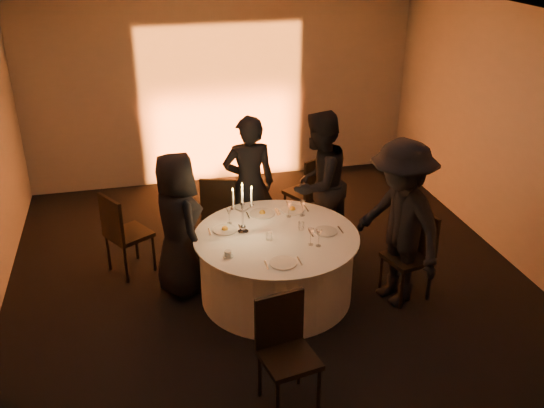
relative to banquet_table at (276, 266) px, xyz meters
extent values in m
plane|color=black|center=(0.00, 0.00, -0.38)|extent=(7.00, 7.00, 0.00)
plane|color=white|center=(0.00, 0.00, 2.62)|extent=(7.00, 7.00, 0.00)
plane|color=#A59F99|center=(0.00, 3.50, 1.12)|extent=(7.00, 0.00, 7.00)
plane|color=#A59F99|center=(3.00, 0.00, 1.12)|extent=(0.00, 7.00, 7.00)
cube|color=black|center=(0.00, 3.20, -0.33)|extent=(0.25, 0.12, 0.10)
cylinder|color=black|center=(0.00, 0.00, -0.37)|extent=(0.60, 0.60, 0.03)
cylinder|color=black|center=(0.00, 0.00, -0.01)|extent=(0.20, 0.20, 0.75)
cylinder|color=white|center=(0.00, 0.00, -0.01)|extent=(1.68, 1.68, 0.75)
cylinder|color=white|center=(0.00, 0.00, 0.38)|extent=(1.80, 1.80, 0.02)
cube|color=black|center=(-1.56, 0.92, 0.11)|extent=(0.62, 0.62, 0.05)
cube|color=black|center=(-1.74, 0.82, 0.39)|extent=(0.26, 0.41, 0.51)
cylinder|color=black|center=(-1.30, 0.86, -0.14)|extent=(0.04, 0.04, 0.48)
cylinder|color=black|center=(-1.49, 1.19, -0.14)|extent=(0.04, 0.04, 0.48)
cylinder|color=black|center=(-1.63, 0.66, -0.14)|extent=(0.04, 0.04, 0.48)
cylinder|color=black|center=(-1.83, 0.99, -0.14)|extent=(0.04, 0.04, 0.48)
cube|color=black|center=(-0.40, 1.31, 0.10)|extent=(0.55, 0.55, 0.05)
cube|color=black|center=(-0.46, 1.12, 0.37)|extent=(0.43, 0.17, 0.50)
cylinder|color=black|center=(-0.17, 1.44, -0.15)|extent=(0.04, 0.04, 0.47)
cylinder|color=black|center=(-0.53, 1.55, -0.15)|extent=(0.04, 0.04, 0.47)
cylinder|color=black|center=(-0.28, 1.08, -0.15)|extent=(0.04, 0.04, 0.47)
cylinder|color=black|center=(-0.64, 1.19, -0.15)|extent=(0.04, 0.04, 0.47)
cube|color=black|center=(0.79, 1.53, 0.13)|extent=(0.63, 0.63, 0.05)
cube|color=black|center=(0.89, 1.34, 0.42)|extent=(0.43, 0.25, 0.53)
cylinder|color=black|center=(0.88, 1.80, -0.13)|extent=(0.04, 0.04, 0.50)
cylinder|color=black|center=(0.52, 1.62, -0.13)|extent=(0.04, 0.04, 0.50)
cylinder|color=black|center=(1.06, 1.44, -0.13)|extent=(0.04, 0.04, 0.50)
cylinder|color=black|center=(0.71, 1.26, -0.13)|extent=(0.04, 0.04, 0.50)
cube|color=black|center=(1.40, -0.34, 0.10)|extent=(0.53, 0.53, 0.05)
cube|color=black|center=(1.59, -0.29, 0.37)|extent=(0.14, 0.44, 0.50)
cylinder|color=black|center=(1.17, -0.20, -0.15)|extent=(0.04, 0.04, 0.47)
cylinder|color=black|center=(1.26, -0.57, -0.15)|extent=(0.04, 0.04, 0.47)
cylinder|color=black|center=(1.54, -0.11, -0.15)|extent=(0.04, 0.04, 0.47)
cylinder|color=black|center=(1.63, -0.48, -0.15)|extent=(0.04, 0.04, 0.47)
cube|color=black|center=(-0.30, -1.67, 0.11)|extent=(0.52, 0.52, 0.05)
cube|color=black|center=(-0.34, -1.47, 0.39)|extent=(0.45, 0.12, 0.51)
cylinder|color=black|center=(-0.46, -1.89, -0.14)|extent=(0.04, 0.04, 0.48)
cylinder|color=black|center=(-0.08, -1.82, -0.14)|extent=(0.04, 0.04, 0.48)
cylinder|color=black|center=(-0.53, -1.51, -0.14)|extent=(0.04, 0.04, 0.48)
cylinder|color=black|center=(-0.15, -1.44, -0.14)|extent=(0.04, 0.04, 0.48)
imported|color=black|center=(-1.02, 0.39, 0.45)|extent=(0.78, 0.95, 1.66)
imported|color=black|center=(-0.06, 1.14, 0.50)|extent=(0.67, 0.46, 1.77)
imported|color=black|center=(0.75, 0.89, 0.53)|extent=(1.13, 1.11, 1.84)
imported|color=black|center=(1.25, -0.36, 0.55)|extent=(1.01, 1.36, 1.88)
cylinder|color=silver|center=(-0.52, 0.24, 0.39)|extent=(0.27, 0.27, 0.01)
cube|color=#BBBBC0|center=(-0.69, 0.24, 0.39)|extent=(0.01, 0.17, 0.01)
cube|color=#BBBBC0|center=(-0.35, 0.24, 0.39)|extent=(0.02, 0.17, 0.01)
sphere|color=orange|center=(-0.52, 0.24, 0.43)|extent=(0.07, 0.07, 0.07)
cylinder|color=silver|center=(-0.04, 0.53, 0.39)|extent=(0.29, 0.29, 0.01)
cube|color=#BBBBC0|center=(-0.21, 0.53, 0.39)|extent=(0.02, 0.17, 0.01)
cube|color=#BBBBC0|center=(0.13, 0.53, 0.39)|extent=(0.02, 0.17, 0.01)
sphere|color=orange|center=(-0.04, 0.53, 0.43)|extent=(0.07, 0.07, 0.07)
cylinder|color=silver|center=(0.33, 0.54, 0.39)|extent=(0.28, 0.28, 0.01)
cube|color=#BBBBC0|center=(0.16, 0.54, 0.39)|extent=(0.02, 0.17, 0.01)
cube|color=#BBBBC0|center=(0.50, 0.54, 0.39)|extent=(0.01, 0.17, 0.01)
sphere|color=orange|center=(0.33, 0.54, 0.43)|extent=(0.07, 0.07, 0.07)
cylinder|color=silver|center=(0.54, -0.06, 0.39)|extent=(0.26, 0.26, 0.01)
cube|color=#BBBBC0|center=(0.37, -0.06, 0.39)|extent=(0.02, 0.17, 0.01)
cube|color=#BBBBC0|center=(0.71, -0.06, 0.39)|extent=(0.01, 0.17, 0.01)
cylinder|color=silver|center=(-0.08, -0.59, 0.39)|extent=(0.27, 0.27, 0.01)
cube|color=#BBBBC0|center=(-0.25, -0.59, 0.39)|extent=(0.02, 0.17, 0.01)
cube|color=#BBBBC0|center=(0.09, -0.59, 0.39)|extent=(0.02, 0.17, 0.01)
cylinder|color=silver|center=(-0.59, -0.32, 0.39)|extent=(0.11, 0.11, 0.01)
cylinder|color=silver|center=(-0.59, -0.32, 0.42)|extent=(0.07, 0.07, 0.06)
cylinder|color=silver|center=(-0.34, 0.14, 0.39)|extent=(0.12, 0.12, 0.02)
sphere|color=silver|center=(-0.34, 0.14, 0.45)|extent=(0.06, 0.06, 0.06)
cylinder|color=silver|center=(-0.34, 0.14, 0.57)|extent=(0.02, 0.02, 0.31)
cylinder|color=silver|center=(-0.34, 0.14, 0.74)|extent=(0.05, 0.05, 0.03)
cylinder|color=white|center=(-0.34, 0.14, 0.85)|extent=(0.02, 0.02, 0.20)
cone|color=#FFAF2D|center=(-0.34, 0.14, 0.97)|extent=(0.02, 0.02, 0.03)
cylinder|color=silver|center=(-0.39, 0.14, 0.66)|extent=(0.11, 0.02, 0.08)
cylinder|color=silver|center=(-0.44, 0.14, 0.69)|extent=(0.05, 0.05, 0.03)
cylinder|color=white|center=(-0.44, 0.14, 0.80)|extent=(0.02, 0.02, 0.20)
cone|color=#FFAF2D|center=(-0.44, 0.14, 0.92)|extent=(0.02, 0.02, 0.03)
cylinder|color=silver|center=(-0.29, 0.14, 0.66)|extent=(0.11, 0.02, 0.08)
cylinder|color=silver|center=(-0.24, 0.14, 0.69)|extent=(0.05, 0.05, 0.03)
cylinder|color=white|center=(-0.24, 0.14, 0.80)|extent=(0.02, 0.02, 0.20)
cone|color=#FFAF2D|center=(-0.24, 0.14, 0.92)|extent=(0.02, 0.02, 0.03)
cylinder|color=silver|center=(0.37, -0.34, 0.39)|extent=(0.06, 0.06, 0.01)
cylinder|color=silver|center=(0.37, -0.34, 0.44)|extent=(0.01, 0.01, 0.10)
cone|color=silver|center=(0.37, -0.34, 0.53)|extent=(0.07, 0.07, 0.09)
cylinder|color=silver|center=(0.25, 0.40, 0.39)|extent=(0.06, 0.06, 0.01)
cylinder|color=silver|center=(0.25, 0.40, 0.44)|extent=(0.01, 0.01, 0.10)
cone|color=silver|center=(0.25, 0.40, 0.53)|extent=(0.07, 0.07, 0.09)
cylinder|color=silver|center=(0.40, 0.39, 0.39)|extent=(0.06, 0.06, 0.01)
cylinder|color=silver|center=(0.40, 0.39, 0.44)|extent=(0.01, 0.01, 0.10)
cone|color=silver|center=(0.40, 0.39, 0.53)|extent=(0.07, 0.07, 0.09)
cylinder|color=silver|center=(-0.45, 0.39, 0.39)|extent=(0.06, 0.06, 0.01)
cylinder|color=silver|center=(-0.45, 0.39, 0.44)|extent=(0.01, 0.01, 0.10)
cone|color=silver|center=(-0.45, 0.39, 0.53)|extent=(0.07, 0.07, 0.09)
cylinder|color=silver|center=(0.30, -0.29, 0.39)|extent=(0.06, 0.06, 0.01)
cylinder|color=silver|center=(0.30, -0.29, 0.44)|extent=(0.01, 0.01, 0.10)
cone|color=silver|center=(0.30, -0.29, 0.53)|extent=(0.07, 0.07, 0.09)
cylinder|color=silver|center=(-0.10, -0.08, 0.43)|extent=(0.07, 0.07, 0.09)
cylinder|color=silver|center=(0.30, 0.06, 0.43)|extent=(0.07, 0.07, 0.09)
camera|label=1|loc=(-1.40, -5.58, 3.51)|focal=40.00mm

